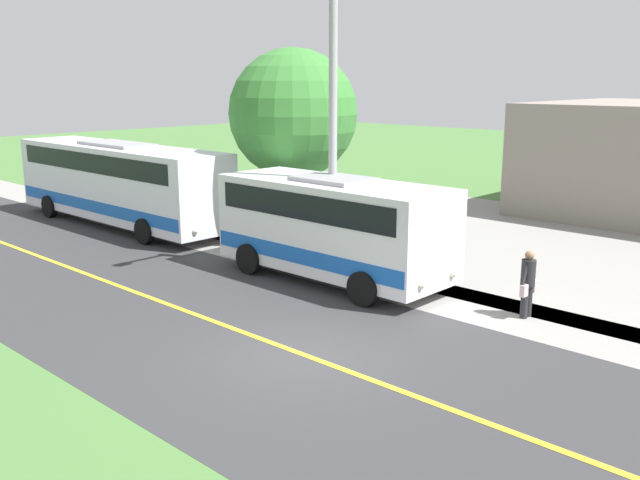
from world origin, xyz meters
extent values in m
plane|color=#477238|center=(0.00, 0.00, 0.00)|extent=(120.00, 120.00, 0.00)
cube|color=#333335|center=(0.00, 0.00, 0.00)|extent=(8.00, 100.00, 0.01)
cube|color=gray|center=(-5.20, 0.00, 0.00)|extent=(2.40, 100.00, 0.01)
cube|color=gold|center=(0.00, 0.00, 0.01)|extent=(0.16, 100.00, 0.00)
cube|color=white|center=(-4.56, -3.30, 1.58)|extent=(2.51, 6.98, 2.46)
cube|color=blue|center=(-4.56, -3.30, 0.90)|extent=(2.55, 6.84, 0.44)
cube|color=black|center=(-4.56, -3.30, 2.26)|extent=(2.55, 6.28, 0.70)
cube|color=gray|center=(-4.56, -3.30, 2.87)|extent=(1.51, 2.09, 0.12)
cylinder|color=black|center=(-5.81, -1.13, 0.45)|extent=(0.25, 0.90, 0.90)
cylinder|color=black|center=(-3.30, -1.13, 0.45)|extent=(0.25, 0.90, 0.90)
cylinder|color=black|center=(-5.81, -5.46, 0.45)|extent=(0.25, 0.90, 0.90)
cylinder|color=black|center=(-3.30, -5.46, 0.45)|extent=(0.25, 0.90, 0.90)
sphere|color=#F2EACC|center=(-5.25, 0.21, 0.70)|extent=(0.20, 0.20, 0.20)
sphere|color=#F2EACC|center=(-3.87, 0.21, 0.70)|extent=(0.20, 0.20, 0.20)
cube|color=white|center=(-4.52, -14.39, 1.71)|extent=(2.44, 11.22, 2.72)
cube|color=blue|center=(-4.52, -14.39, 0.90)|extent=(2.48, 11.00, 0.44)
cube|color=black|center=(-4.52, -14.39, 2.52)|extent=(2.48, 10.10, 0.70)
cube|color=gray|center=(-4.52, -14.39, 3.13)|extent=(1.46, 3.37, 0.12)
cylinder|color=black|center=(-5.74, -10.91, 0.45)|extent=(0.25, 0.90, 0.90)
cylinder|color=black|center=(-3.30, -10.91, 0.45)|extent=(0.25, 0.90, 0.90)
cylinder|color=black|center=(-5.74, -17.87, 0.45)|extent=(0.25, 0.90, 0.90)
cylinder|color=black|center=(-3.30, -17.87, 0.45)|extent=(0.25, 0.90, 0.90)
sphere|color=#F2EACC|center=(-5.19, -8.76, 0.70)|extent=(0.20, 0.20, 0.20)
sphere|color=#F2EACC|center=(-3.85, -8.76, 0.70)|extent=(0.20, 0.20, 0.20)
cylinder|color=#262628|center=(-5.42, 2.24, 0.40)|extent=(0.18, 0.18, 0.79)
cylinder|color=#262628|center=(-5.22, 2.24, 0.40)|extent=(0.18, 0.18, 0.79)
cylinder|color=#262628|center=(-5.32, 2.24, 1.11)|extent=(0.34, 0.34, 0.63)
sphere|color=#8C664C|center=(-5.32, 2.24, 1.53)|extent=(0.21, 0.21, 0.21)
cylinder|color=#262628|center=(-5.50, 2.24, 1.14)|extent=(0.27, 0.10, 0.57)
cube|color=beige|center=(-5.58, 2.29, 0.73)|extent=(0.20, 0.12, 0.28)
cylinder|color=#262628|center=(-5.14, 2.24, 1.14)|extent=(0.27, 0.10, 0.57)
cube|color=beige|center=(-5.06, 2.29, 0.73)|extent=(0.20, 0.12, 0.28)
cylinder|color=#9E9EA3|center=(-5.00, -3.73, 4.11)|extent=(0.24, 0.24, 8.22)
cylinder|color=brown|center=(-7.40, -7.75, 1.36)|extent=(0.36, 0.36, 2.73)
sphere|color=#387A33|center=(-7.40, -7.75, 4.39)|extent=(4.43, 4.43, 4.43)
camera|label=1|loc=(9.61, 9.55, 5.58)|focal=39.27mm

